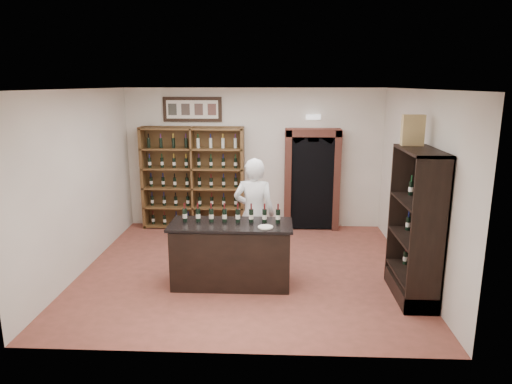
% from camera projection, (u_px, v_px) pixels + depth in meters
% --- Properties ---
extents(floor, '(5.50, 5.50, 0.00)m').
position_uv_depth(floor, '(247.00, 269.00, 7.77)').
color(floor, '#994A3D').
rests_on(floor, ground).
extents(ceiling, '(5.50, 5.50, 0.00)m').
position_uv_depth(ceiling, '(246.00, 89.00, 7.08)').
color(ceiling, white).
rests_on(ceiling, wall_back).
extents(wall_back, '(5.50, 0.04, 3.00)m').
position_uv_depth(wall_back, '(254.00, 159.00, 9.85)').
color(wall_back, white).
rests_on(wall_back, ground).
extents(wall_left, '(0.04, 5.00, 3.00)m').
position_uv_depth(wall_left, '(81.00, 182.00, 7.55)').
color(wall_left, white).
rests_on(wall_left, ground).
extents(wall_right, '(0.04, 5.00, 3.00)m').
position_uv_depth(wall_right, '(417.00, 185.00, 7.31)').
color(wall_right, white).
rests_on(wall_right, ground).
extents(wine_shelf, '(2.20, 0.38, 2.20)m').
position_uv_depth(wine_shelf, '(193.00, 178.00, 9.84)').
color(wine_shelf, brown).
rests_on(wine_shelf, ground).
extents(framed_picture, '(1.25, 0.04, 0.52)m').
position_uv_depth(framed_picture, '(192.00, 109.00, 9.64)').
color(framed_picture, black).
rests_on(framed_picture, wall_back).
extents(arched_doorway, '(1.17, 0.35, 2.17)m').
position_uv_depth(arched_doorway, '(312.00, 177.00, 9.72)').
color(arched_doorway, black).
rests_on(arched_doorway, ground).
extents(emergency_light, '(0.30, 0.10, 0.10)m').
position_uv_depth(emergency_light, '(313.00, 117.00, 9.51)').
color(emergency_light, white).
rests_on(emergency_light, wall_back).
extents(tasting_counter, '(1.88, 0.78, 1.00)m').
position_uv_depth(tasting_counter, '(231.00, 255.00, 7.08)').
color(tasting_counter, black).
rests_on(tasting_counter, ground).
extents(counter_bottle_0, '(0.07, 0.07, 0.30)m').
position_uv_depth(counter_bottle_0, '(185.00, 215.00, 7.04)').
color(counter_bottle_0, black).
rests_on(counter_bottle_0, tasting_counter).
extents(counter_bottle_1, '(0.07, 0.07, 0.30)m').
position_uv_depth(counter_bottle_1, '(198.00, 215.00, 7.03)').
color(counter_bottle_1, black).
rests_on(counter_bottle_1, tasting_counter).
extents(counter_bottle_2, '(0.07, 0.07, 0.30)m').
position_uv_depth(counter_bottle_2, '(211.00, 215.00, 7.02)').
color(counter_bottle_2, black).
rests_on(counter_bottle_2, tasting_counter).
extents(counter_bottle_3, '(0.07, 0.07, 0.30)m').
position_uv_depth(counter_bottle_3, '(225.00, 215.00, 7.01)').
color(counter_bottle_3, black).
rests_on(counter_bottle_3, tasting_counter).
extents(counter_bottle_4, '(0.07, 0.07, 0.30)m').
position_uv_depth(counter_bottle_4, '(238.00, 215.00, 7.01)').
color(counter_bottle_4, black).
rests_on(counter_bottle_4, tasting_counter).
extents(counter_bottle_5, '(0.07, 0.07, 0.30)m').
position_uv_depth(counter_bottle_5, '(251.00, 216.00, 7.00)').
color(counter_bottle_5, black).
rests_on(counter_bottle_5, tasting_counter).
extents(counter_bottle_6, '(0.07, 0.07, 0.30)m').
position_uv_depth(counter_bottle_6, '(265.00, 216.00, 6.99)').
color(counter_bottle_6, black).
rests_on(counter_bottle_6, tasting_counter).
extents(counter_bottle_7, '(0.07, 0.07, 0.30)m').
position_uv_depth(counter_bottle_7, '(278.00, 216.00, 6.98)').
color(counter_bottle_7, black).
rests_on(counter_bottle_7, tasting_counter).
extents(side_cabinet, '(0.48, 1.20, 2.20)m').
position_uv_depth(side_cabinet, '(416.00, 248.00, 6.61)').
color(side_cabinet, black).
rests_on(side_cabinet, ground).
extents(shopkeeper, '(0.74, 0.52, 1.90)m').
position_uv_depth(shopkeeper, '(254.00, 214.00, 7.65)').
color(shopkeeper, white).
rests_on(shopkeeper, ground).
extents(plate, '(0.23, 0.23, 0.02)m').
position_uv_depth(plate, '(265.00, 227.00, 6.76)').
color(plate, silver).
rests_on(plate, tasting_counter).
extents(wine_crate, '(0.32, 0.14, 0.45)m').
position_uv_depth(wine_crate, '(413.00, 130.00, 6.62)').
color(wine_crate, tan).
rests_on(wine_crate, side_cabinet).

